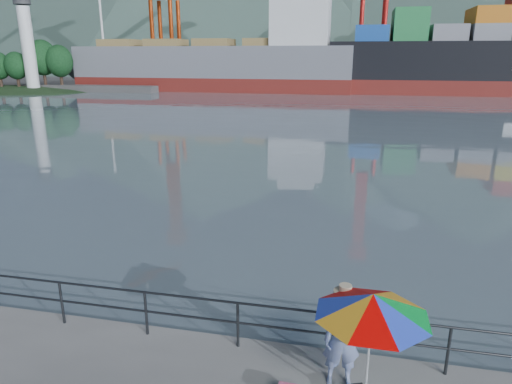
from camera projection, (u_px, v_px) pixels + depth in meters
harbor_water at (347, 75)px, 129.53m from camera, size 500.00×280.00×0.00m
far_dock at (393, 84)px, 92.89m from camera, size 200.00×40.00×0.40m
guardrail at (191, 318)px, 9.40m from camera, size 22.00×0.06×1.03m
lighthouse_islet at (7, 88)px, 77.08m from camera, size 48.00×26.40×19.20m
fisherman at (342, 339)px, 8.04m from camera, size 0.72×0.53×1.84m
beach_umbrella at (373, 305)px, 7.00m from camera, size 2.39×2.39×2.24m
fishing_rod at (334, 344)px, 9.41m from camera, size 0.26×1.90×1.35m
bulk_carrier at (222, 64)px, 76.42m from camera, size 46.84×8.11×14.50m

